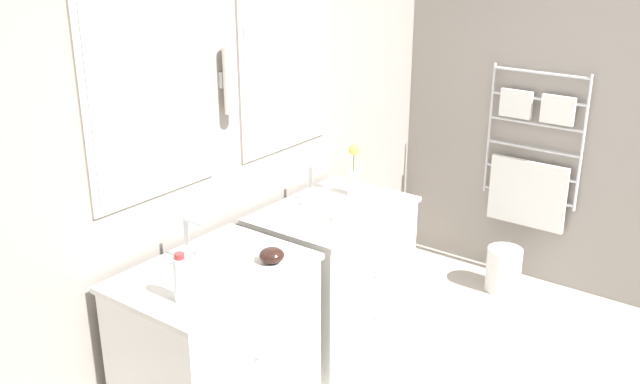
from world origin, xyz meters
name	(u,v)px	position (x,y,z in m)	size (l,w,h in m)	color
wall_back	(236,125)	(0.00, 1.81, 1.31)	(5.17, 0.15, 2.60)	gray
wall_right	(547,93)	(1.81, 0.80, 1.29)	(0.13, 3.68, 2.60)	gray
vanity_left	(223,347)	(-0.60, 1.39, 0.42)	(0.89, 0.69, 0.82)	white
vanity_right	(339,274)	(0.35, 1.39, 0.42)	(0.89, 0.69, 0.82)	white
faucet_left	(189,240)	(-0.60, 1.58, 0.93)	(0.17, 0.14, 0.22)	silver
faucet_right	(313,184)	(0.35, 1.58, 0.93)	(0.17, 0.14, 0.22)	silver
toiletry_bottle	(181,279)	(-0.88, 1.33, 0.92)	(0.07, 0.07, 0.22)	silver
amenity_bowl	(272,255)	(-0.37, 1.27, 0.85)	(0.12, 0.12, 0.07)	black
flower_vase	(354,175)	(0.59, 1.46, 0.94)	(0.07, 0.07, 0.31)	silver
soap_dish	(336,220)	(0.19, 1.30, 0.83)	(0.12, 0.08, 0.04)	white
waste_bin	(504,269)	(1.49, 0.85, 0.15)	(0.23, 0.23, 0.30)	silver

